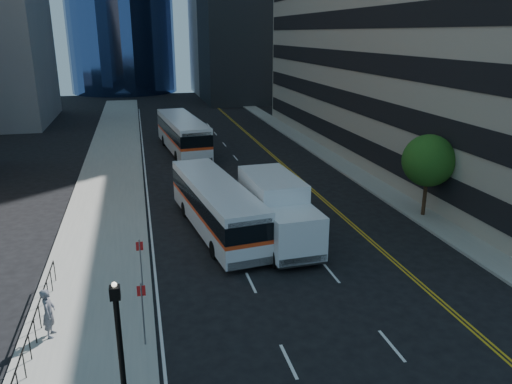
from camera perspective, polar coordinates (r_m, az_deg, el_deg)
ground at (r=22.86m, az=9.33°, el=-11.52°), size 160.00×160.00×0.00m
sidewalk_west at (r=44.73m, az=-16.08°, el=2.79°), size 5.00×90.00×0.15m
sidewalk_east at (r=47.82m, az=7.95°, el=4.26°), size 2.00×90.00×0.15m
parking_garage at (r=52.92m, az=26.63°, el=17.51°), size 30.00×50.00×25.00m
street_tree at (r=32.22m, az=19.12°, el=3.40°), size 3.20×3.20×5.10m
lamp_post at (r=14.89m, az=-15.22°, el=-17.13°), size 0.28×0.28×4.56m
bus_front at (r=28.76m, az=-4.61°, el=-1.51°), size 4.01×11.79×2.98m
bus_rear at (r=48.81m, az=-8.40°, el=6.62°), size 4.07×13.17×3.34m
box_truck at (r=27.13m, az=2.49°, el=-2.11°), size 2.97×7.58×3.57m
pedestrian at (r=20.64m, az=-22.60°, el=-12.61°), size 0.51×0.74×1.94m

